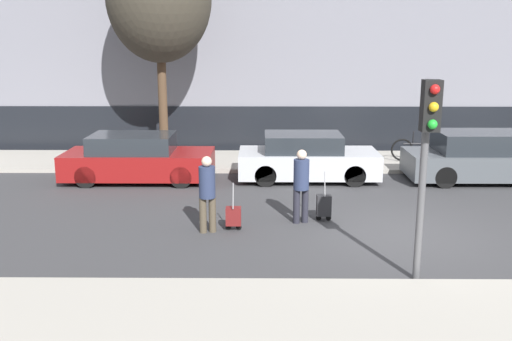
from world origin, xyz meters
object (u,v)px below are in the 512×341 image
object	(u,v)px
parked_car_0	(138,159)
traffic_light	(427,140)
parked_car_2	(485,158)
trolley_left	(233,216)
pedestrian_right	(301,182)
parked_bicycle	(418,149)
trolley_right	(324,205)
pedestrian_left	(207,190)
parked_car_1	(307,158)

from	to	relation	value
parked_car_0	traffic_light	bearing A→B (deg)	-48.51
parked_car_2	trolley_left	bearing A→B (deg)	-147.79
pedestrian_right	parked_car_2	bearing A→B (deg)	-161.78
parked_car_2	parked_bicycle	bearing A→B (deg)	120.33
trolley_left	trolley_right	bearing A→B (deg)	18.89
parked_car_0	trolley_left	xyz separation A→B (m)	(2.94, -4.31, -0.33)
pedestrian_left	traffic_light	distance (m)	4.74
parked_car_0	parked_car_1	xyz separation A→B (m)	(4.83, 0.15, -0.00)
parked_car_0	traffic_light	xyz separation A→B (m)	(6.15, -6.95, 1.78)
pedestrian_right	traffic_light	distance (m)	3.91
parked_car_1	trolley_left	distance (m)	4.86
trolley_right	parked_car_0	bearing A→B (deg)	143.60
pedestrian_left	trolley_left	xyz separation A→B (m)	(0.53, 0.14, -0.61)
parked_bicycle	parked_car_2	bearing A→B (deg)	-59.67
parked_car_1	parked_car_0	bearing A→B (deg)	-178.20
parked_car_0	parked_car_1	world-z (taller)	same
parked_car_2	pedestrian_right	bearing A→B (deg)	-144.89
trolley_left	pedestrian_right	distance (m)	1.67
parked_car_0	trolley_left	bearing A→B (deg)	-55.72
trolley_right	parked_bicycle	world-z (taller)	trolley_right
parked_car_1	trolley_left	bearing A→B (deg)	-112.97
parked_car_2	traffic_light	xyz separation A→B (m)	(-3.72, -7.01, 1.75)
parked_car_1	pedestrian_left	bearing A→B (deg)	-117.79
parked_car_0	pedestrian_left	distance (m)	5.07
trolley_left	parked_bicycle	xyz separation A→B (m)	(5.65, 6.56, 0.18)
pedestrian_right	parked_bicycle	bearing A→B (deg)	-141.66
trolley_left	parked_bicycle	distance (m)	8.66
parked_car_1	parked_bicycle	world-z (taller)	parked_car_1
parked_car_1	parked_bicycle	distance (m)	4.31
parked_car_0	parked_bicycle	xyz separation A→B (m)	(8.59, 2.25, -0.14)
parked_car_2	traffic_light	world-z (taller)	traffic_light
parked_car_0	parked_car_2	world-z (taller)	parked_car_2
parked_car_2	pedestrian_left	size ratio (longest dim) A/B	2.74
parked_car_1	pedestrian_right	size ratio (longest dim) A/B	2.40
pedestrian_right	parked_bicycle	size ratio (longest dim) A/B	0.93
traffic_light	trolley_right	bearing A→B (deg)	110.23
parked_car_1	pedestrian_left	xyz separation A→B (m)	(-2.42, -4.60, 0.29)
pedestrian_left	traffic_light	size ratio (longest dim) A/B	0.48
trolley_left	parked_car_0	bearing A→B (deg)	124.28
pedestrian_right	trolley_right	xyz separation A→B (m)	(0.53, 0.16, -0.58)
pedestrian_left	trolley_left	distance (m)	0.82
pedestrian_left	parked_bicycle	bearing A→B (deg)	-147.26
traffic_light	parked_car_0	bearing A→B (deg)	131.49
parked_car_1	pedestrian_right	bearing A→B (deg)	-96.25
parked_car_0	trolley_right	size ratio (longest dim) A/B	3.73
parked_car_2	pedestrian_right	distance (m)	6.70
trolley_left	parked_bicycle	size ratio (longest dim) A/B	0.59
parked_car_0	pedestrian_left	world-z (taller)	pedestrian_left
trolley_right	parked_car_1	bearing A→B (deg)	91.43
parked_car_2	traffic_light	distance (m)	8.13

